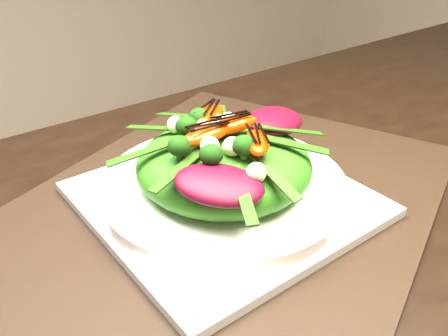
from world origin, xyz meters
TOP-DOWN VIEW (x-y plane):
  - placemat at (-0.31, 0.12)m, footprint 0.66×0.59m
  - plate_base at (-0.31, 0.12)m, footprint 0.28×0.28m
  - salad_bowl at (-0.31, 0.12)m, footprint 0.28×0.28m
  - lettuce_mound at (-0.31, 0.12)m, footprint 0.20×0.20m
  - radicchio_leaf at (-0.24, 0.13)m, footprint 0.09×0.07m
  - orange_segment at (-0.33, 0.13)m, footprint 0.06×0.04m
  - broccoli_floret at (-0.37, 0.16)m, footprint 0.04×0.04m
  - macadamia_nut at (-0.29, 0.09)m, footprint 0.02×0.02m
  - balsamic_drizzle at (-0.33, 0.13)m, footprint 0.04×0.01m

SIDE VIEW (x-z plane):
  - placemat at x=-0.31m, z-range 0.75..0.75m
  - plate_base at x=-0.31m, z-range 0.75..0.77m
  - salad_bowl at x=-0.31m, z-range 0.77..0.78m
  - lettuce_mound at x=-0.31m, z-range 0.77..0.84m
  - radicchio_leaf at x=-0.24m, z-range 0.82..0.84m
  - macadamia_nut at x=-0.29m, z-range 0.83..0.85m
  - broccoli_floret at x=-0.37m, z-range 0.83..0.86m
  - orange_segment at x=-0.33m, z-range 0.84..0.85m
  - balsamic_drizzle at x=-0.33m, z-range 0.85..0.85m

